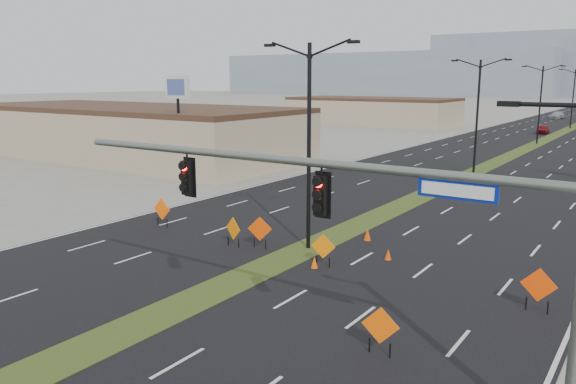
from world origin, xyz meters
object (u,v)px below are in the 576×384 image
Objects in this scene: cone_2 at (367,235)px; streetlight_2 at (540,102)px; signal_mast at (383,220)px; streetlight_3 at (573,97)px; cone_0 at (314,262)px; streetlight_1 at (477,113)px; construction_sign_1 at (233,230)px; streetlight_0 at (309,141)px; cone_3 at (327,186)px; car_left at (543,129)px; construction_sign_4 at (539,286)px; pole_sign_west at (178,95)px; construction_sign_0 at (162,210)px; cone_1 at (388,254)px; construction_sign_5 at (380,327)px; construction_sign_2 at (260,230)px; car_far at (557,115)px; construction_sign_3 at (323,248)px.

streetlight_2 is at bearing 91.95° from cone_2.
streetlight_3 reaches higher than signal_mast.
streetlight_1 is at bearing 93.44° from cone_0.
streetlight_2 reaches higher than cone_2.
streetlight_0 is at bearing 45.44° from construction_sign_1.
cone_3 is at bearing -95.60° from streetlight_3.
car_left is 2.35× the size of construction_sign_4.
streetlight_0 is 1.00× the size of streetlight_2.
streetlight_1 reaches higher than construction_sign_4.
cone_3 is at bearing 15.70° from pole_sign_west.
streetlight_2 is at bearing 81.05° from construction_sign_0.
pole_sign_west reaches higher than cone_1.
streetlight_0 is 6.59m from cone_1.
streetlight_1 is 30.90m from construction_sign_0.
streetlight_1 is 14.95× the size of cone_3.
cone_0 is at bearing -61.34° from cone_3.
streetlight_3 is at bearing 77.62° from car_left.
streetlight_3 is at bearing 84.40° from cone_3.
car_left is at bearing 96.33° from construction_sign_4.
streetlight_2 is at bearing 90.00° from streetlight_0.
cone_3 is (-3.64, 15.51, -0.57)m from construction_sign_1.
car_left is at bearing 93.28° from cone_2.
car_left is at bearing 93.06° from cone_0.
construction_sign_5 is 2.41× the size of cone_2.
car_left is at bearing 84.62° from construction_sign_0.
streetlight_3 is at bearing 84.00° from construction_sign_0.
streetlight_0 is 6.10× the size of construction_sign_2.
construction_sign_1 is 0.18× the size of pole_sign_west.
car_far is 3.04× the size of construction_sign_0.
cone_1 is at bearing -87.66° from car_left.
streetlight_1 is at bearing 79.78° from construction_sign_3.
streetlight_0 is 71.80m from car_left.
car_far is at bearing 96.57° from streetlight_2.
streetlight_3 is 85.79m from construction_sign_0.
streetlight_2 is 16.46m from car_left.
pole_sign_west is at bearing 155.97° from cone_1.
streetlight_2 reaches higher than construction_sign_5.
cone_0 is at bearing 178.85° from construction_sign_4.
construction_sign_5 is (13.91, -117.75, 0.17)m from car_far.
cone_2 is at bearing -88.05° from streetlight_2.
cone_1 is 27.51m from pole_sign_west.
construction_sign_5 is 2.34× the size of cone_3.
streetlight_1 is 82.00m from car_far.
streetlight_1 reaches higher than construction_sign_1.
streetlight_3 is 5.97× the size of construction_sign_4.
signal_mast reaches higher than cone_2.
construction_sign_1 is at bearing -92.18° from streetlight_3.
streetlight_0 is at bearing 130.54° from signal_mast.
pole_sign_west is (-24.37, 10.87, 6.71)m from cone_1.
streetlight_2 is 53.31m from cone_2.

